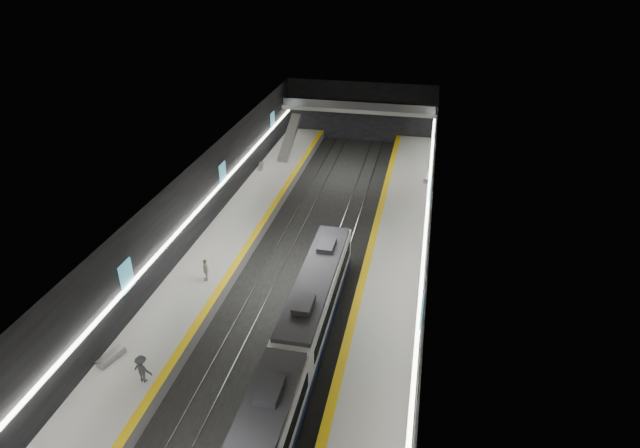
% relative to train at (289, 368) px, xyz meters
% --- Properties ---
extents(ground, '(70.00, 70.00, 0.00)m').
position_rel_train_xyz_m(ground, '(-2.50, 11.84, -2.20)').
color(ground, black).
rests_on(ground, ground).
extents(ceiling, '(20.00, 70.00, 0.04)m').
position_rel_train_xyz_m(ceiling, '(-2.50, 11.84, 5.80)').
color(ceiling, beige).
rests_on(ceiling, wall_left).
extents(wall_left, '(0.04, 70.00, 8.00)m').
position_rel_train_xyz_m(wall_left, '(-12.50, 11.84, 1.80)').
color(wall_left, black).
rests_on(wall_left, ground).
extents(wall_right, '(0.04, 70.00, 8.00)m').
position_rel_train_xyz_m(wall_right, '(7.50, 11.84, 1.80)').
color(wall_right, black).
rests_on(wall_right, ground).
extents(wall_back, '(20.00, 0.04, 8.00)m').
position_rel_train_xyz_m(wall_back, '(-2.50, 46.84, 1.80)').
color(wall_back, black).
rests_on(wall_back, ground).
extents(platform_left, '(5.00, 70.00, 1.00)m').
position_rel_train_xyz_m(platform_left, '(-10.00, 11.84, -1.70)').
color(platform_left, slate).
rests_on(platform_left, ground).
extents(tile_surface_left, '(5.00, 70.00, 0.02)m').
position_rel_train_xyz_m(tile_surface_left, '(-10.00, 11.84, -1.19)').
color(tile_surface_left, '#A5A5A0').
rests_on(tile_surface_left, platform_left).
extents(tactile_strip_left, '(0.60, 70.00, 0.02)m').
position_rel_train_xyz_m(tactile_strip_left, '(-7.80, 11.84, -1.18)').
color(tactile_strip_left, '#E0B40B').
rests_on(tactile_strip_left, platform_left).
extents(platform_right, '(5.00, 70.00, 1.00)m').
position_rel_train_xyz_m(platform_right, '(5.00, 11.84, -1.70)').
color(platform_right, slate).
rests_on(platform_right, ground).
extents(tile_surface_right, '(5.00, 70.00, 0.02)m').
position_rel_train_xyz_m(tile_surface_right, '(5.00, 11.84, -1.19)').
color(tile_surface_right, '#A5A5A0').
rests_on(tile_surface_right, platform_right).
extents(tactile_strip_right, '(0.60, 70.00, 0.02)m').
position_rel_train_xyz_m(tactile_strip_right, '(2.80, 11.84, -1.18)').
color(tactile_strip_right, '#E0B40B').
rests_on(tactile_strip_right, platform_right).
extents(rails, '(6.52, 70.00, 0.12)m').
position_rel_train_xyz_m(rails, '(-2.50, 11.84, -2.14)').
color(rails, gray).
rests_on(rails, ground).
extents(train, '(2.69, 30.04, 3.60)m').
position_rel_train_xyz_m(train, '(0.00, 0.00, 0.00)').
color(train, '#10173B').
rests_on(train, ground).
extents(ad_posters, '(19.94, 53.50, 2.20)m').
position_rel_train_xyz_m(ad_posters, '(-2.50, 12.84, 2.30)').
color(ad_posters, '#45ABCF').
rests_on(ad_posters, wall_left).
extents(cove_light_left, '(0.25, 68.60, 0.12)m').
position_rel_train_xyz_m(cove_light_left, '(-12.30, 11.84, 1.60)').
color(cove_light_left, white).
rests_on(cove_light_left, wall_left).
extents(cove_light_right, '(0.25, 68.60, 0.12)m').
position_rel_train_xyz_m(cove_light_right, '(7.30, 11.84, 1.60)').
color(cove_light_right, white).
rests_on(cove_light_right, wall_right).
extents(mezzanine_bridge, '(20.00, 3.00, 1.50)m').
position_rel_train_xyz_m(mezzanine_bridge, '(-2.50, 44.77, 2.84)').
color(mezzanine_bridge, gray).
rests_on(mezzanine_bridge, wall_left).
extents(escalator, '(1.20, 7.50, 3.92)m').
position_rel_train_xyz_m(escalator, '(-10.00, 37.84, 0.70)').
color(escalator, '#99999E').
rests_on(escalator, platform_left).
extents(bench_left_near, '(1.12, 2.03, 0.48)m').
position_rel_train_xyz_m(bench_left_near, '(-11.69, -0.44, -0.96)').
color(bench_left_near, '#99999E').
rests_on(bench_left_near, platform_left).
extents(bench_left_far, '(0.82, 1.81, 0.43)m').
position_rel_train_xyz_m(bench_left_far, '(-12.00, 32.09, -0.98)').
color(bench_left_far, '#99999E').
rests_on(bench_left_far, platform_left).
extents(bench_right_far, '(0.62, 2.00, 0.49)m').
position_rel_train_xyz_m(bench_right_far, '(7.00, 32.69, -0.95)').
color(bench_right_far, '#99999E').
rests_on(bench_right_far, platform_right).
extents(passenger_left_a, '(0.79, 1.21, 1.91)m').
position_rel_train_xyz_m(passenger_left_a, '(-9.24, 9.33, -0.24)').
color(passenger_left_a, '#B8B6A9').
rests_on(passenger_left_a, platform_left).
extents(passenger_left_b, '(1.33, 0.89, 1.91)m').
position_rel_train_xyz_m(passenger_left_b, '(-8.72, -1.68, -0.24)').
color(passenger_left_b, '#38393F').
rests_on(passenger_left_b, platform_left).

